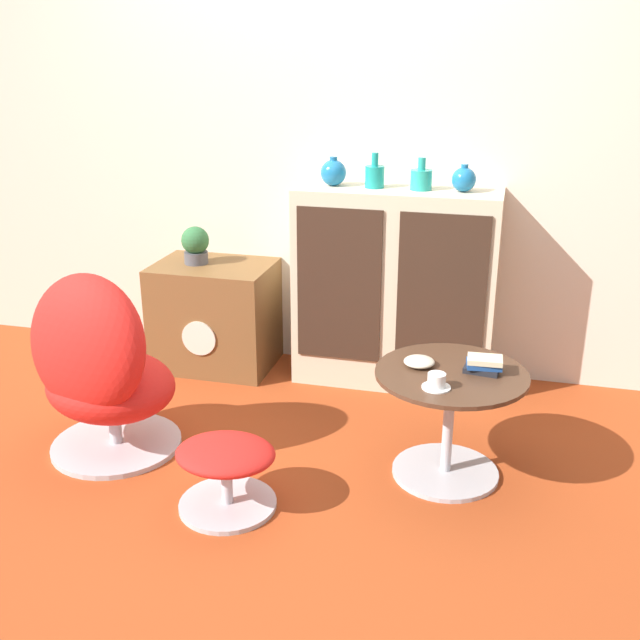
% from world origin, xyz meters
% --- Properties ---
extents(ground_plane, '(12.00, 12.00, 0.00)m').
position_xyz_m(ground_plane, '(0.00, 0.00, 0.00)').
color(ground_plane, '#9E3D19').
extents(wall_back, '(6.40, 0.06, 2.60)m').
position_xyz_m(wall_back, '(0.00, 1.36, 1.30)').
color(wall_back, beige).
rests_on(wall_back, ground_plane).
extents(sideboard, '(1.03, 0.38, 1.04)m').
position_xyz_m(sideboard, '(0.43, 1.14, 0.52)').
color(sideboard, beige).
rests_on(sideboard, ground_plane).
extents(tv_console, '(0.64, 0.47, 0.59)m').
position_xyz_m(tv_console, '(-0.56, 1.10, 0.29)').
color(tv_console, brown).
rests_on(tv_console, ground_plane).
extents(egg_chair, '(0.70, 0.67, 0.86)m').
position_xyz_m(egg_chair, '(-0.67, 0.06, 0.41)').
color(egg_chair, '#B7B7BC').
rests_on(egg_chair, ground_plane).
extents(ottoman, '(0.39, 0.39, 0.28)m').
position_xyz_m(ottoman, '(-0.00, -0.20, 0.19)').
color(ottoman, '#B7B7BC').
rests_on(ottoman, ground_plane).
extents(coffee_table, '(0.62, 0.62, 0.47)m').
position_xyz_m(coffee_table, '(0.81, 0.26, 0.29)').
color(coffee_table, '#B7B7BC').
rests_on(coffee_table, ground_plane).
extents(vase_leftmost, '(0.13, 0.13, 0.14)m').
position_xyz_m(vase_leftmost, '(0.10, 1.15, 1.10)').
color(vase_leftmost, '#196699').
rests_on(vase_leftmost, sideboard).
extents(vase_inner_left, '(0.10, 0.10, 0.17)m').
position_xyz_m(vase_inner_left, '(0.31, 1.15, 1.10)').
color(vase_inner_left, teal).
rests_on(vase_inner_left, sideboard).
extents(vase_inner_right, '(0.11, 0.11, 0.16)m').
position_xyz_m(vase_inner_right, '(0.54, 1.15, 1.09)').
color(vase_inner_right, teal).
rests_on(vase_inner_right, sideboard).
extents(vase_rightmost, '(0.12, 0.12, 0.13)m').
position_xyz_m(vase_rightmost, '(0.74, 1.15, 1.10)').
color(vase_rightmost, '#196699').
rests_on(vase_rightmost, sideboard).
extents(potted_plant, '(0.15, 0.15, 0.20)m').
position_xyz_m(potted_plant, '(-0.66, 1.10, 0.69)').
color(potted_plant, '#4C4C51').
rests_on(potted_plant, tv_console).
extents(teacup, '(0.11, 0.11, 0.06)m').
position_xyz_m(teacup, '(0.76, 0.10, 0.50)').
color(teacup, white).
rests_on(teacup, coffee_table).
extents(book_stack, '(0.16, 0.11, 0.07)m').
position_xyz_m(book_stack, '(0.93, 0.29, 0.51)').
color(book_stack, black).
rests_on(book_stack, coffee_table).
extents(bowl, '(0.13, 0.13, 0.04)m').
position_xyz_m(bowl, '(0.67, 0.29, 0.49)').
color(bowl, beige).
rests_on(bowl, coffee_table).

